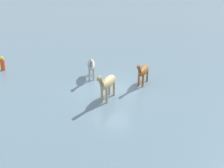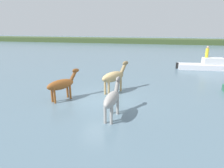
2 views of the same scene
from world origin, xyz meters
The scene contains 5 objects.
ground_plane centered at (0.00, 0.00, 0.00)m, with size 151.67×151.67×0.00m, color slate.
horse_pinto_flank centered at (0.49, 1.46, 1.12)m, with size 1.69×2.45×2.03m.
horse_dun_straggler centered at (1.18, -2.40, 1.02)m, with size 0.70×2.40×1.86m.
horse_mid_herd centered at (-2.35, -0.62, 1.00)m, with size 1.53×2.19×1.82m.
buoy_channel_marker centered at (8.11, -5.15, 0.51)m, with size 0.36×0.36×1.14m.
Camera 1 is at (2.84, 18.97, 8.53)m, focal length 48.58 mm.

